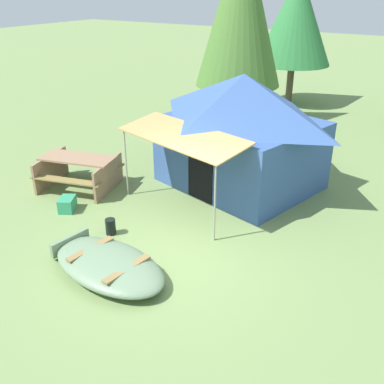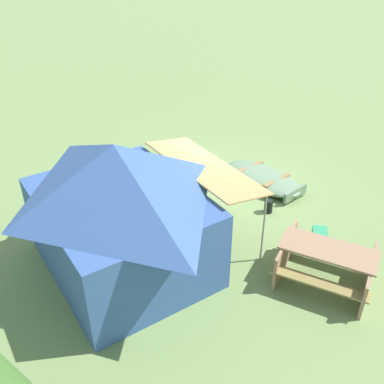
{
  "view_description": "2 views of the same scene",
  "coord_description": "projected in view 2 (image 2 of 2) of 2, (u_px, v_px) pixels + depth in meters",
  "views": [
    {
      "loc": [
        4.06,
        -5.69,
        4.66
      ],
      "look_at": [
        -0.05,
        0.89,
        0.91
      ],
      "focal_mm": 41.16,
      "sensor_mm": 36.0,
      "label": 1
    },
    {
      "loc": [
        -5.86,
        7.66,
        5.96
      ],
      "look_at": [
        -0.28,
        1.49,
        0.81
      ],
      "focal_mm": 40.24,
      "sensor_mm": 36.0,
      "label": 2
    }
  ],
  "objects": [
    {
      "name": "cooler_box",
      "position": [
        319.0,
        237.0,
        9.44
      ],
      "size": [
        0.49,
        0.55,
        0.31
      ],
      "primitive_type": "cube",
      "rotation": [
        0.0,
        0.0,
        2.09
      ],
      "color": "#2F9063",
      "rests_on": "ground_plane"
    },
    {
      "name": "canvas_cabin_tent",
      "position": [
        120.0,
        207.0,
        8.16
      ],
      "size": [
        4.29,
        4.7,
        2.74
      ],
      "color": "#365694",
      "rests_on": "ground_plane"
    },
    {
      "name": "beached_rowboat",
      "position": [
        263.0,
        178.0,
        11.59
      ],
      "size": [
        2.52,
        1.59,
        0.36
      ],
      "color": "slate",
      "rests_on": "ground_plane"
    },
    {
      "name": "ground_plane",
      "position": [
        222.0,
        192.0,
        11.31
      ],
      "size": [
        80.0,
        80.0,
        0.0
      ],
      "primitive_type": "plane",
      "color": "#6D874D"
    },
    {
      "name": "picnic_table",
      "position": [
        326.0,
        261.0,
        8.24
      ],
      "size": [
        2.11,
        1.87,
        0.8
      ],
      "color": "#937054",
      "rests_on": "ground_plane"
    },
    {
      "name": "fuel_can",
      "position": [
        268.0,
        206.0,
        10.45
      ],
      "size": [
        0.28,
        0.28,
        0.33
      ],
      "primitive_type": "cylinder",
      "rotation": [
        0.0,
        0.0,
        4.2
      ],
      "color": "black",
      "rests_on": "ground_plane"
    }
  ]
}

